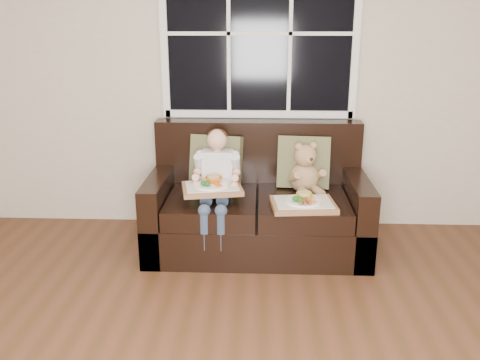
{
  "coord_description": "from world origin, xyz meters",
  "views": [
    {
      "loc": [
        0.21,
        -1.8,
        1.75
      ],
      "look_at": [
        0.05,
        1.85,
        0.6
      ],
      "focal_mm": 38.0,
      "sensor_mm": 36.0,
      "label": 1
    }
  ],
  "objects_px": {
    "child": "(217,175)",
    "tray_left": "(212,187)",
    "tray_right": "(303,203)",
    "teddy_bear": "(305,171)",
    "loveseat": "(257,209)"
  },
  "relations": [
    {
      "from": "loveseat",
      "to": "child",
      "type": "bearing_deg",
      "value": -159.81
    },
    {
      "from": "tray_left",
      "to": "tray_right",
      "type": "relative_size",
      "value": 1.0
    },
    {
      "from": "child",
      "to": "loveseat",
      "type": "bearing_deg",
      "value": 20.19
    },
    {
      "from": "loveseat",
      "to": "tray_right",
      "type": "height_order",
      "value": "loveseat"
    },
    {
      "from": "child",
      "to": "tray_left",
      "type": "xyz_separation_m",
      "value": [
        -0.02,
        -0.15,
        -0.05
      ]
    },
    {
      "from": "child",
      "to": "tray_left",
      "type": "height_order",
      "value": "child"
    },
    {
      "from": "tray_right",
      "to": "teddy_bear",
      "type": "bearing_deg",
      "value": 78.8
    },
    {
      "from": "loveseat",
      "to": "tray_right",
      "type": "distance_m",
      "value": 0.5
    },
    {
      "from": "child",
      "to": "tray_left",
      "type": "relative_size",
      "value": 1.61
    },
    {
      "from": "tray_left",
      "to": "tray_right",
      "type": "xyz_separation_m",
      "value": [
        0.67,
        -0.06,
        -0.09
      ]
    },
    {
      "from": "teddy_bear",
      "to": "tray_left",
      "type": "relative_size",
      "value": 0.86
    },
    {
      "from": "loveseat",
      "to": "tray_left",
      "type": "relative_size",
      "value": 3.49
    },
    {
      "from": "child",
      "to": "tray_right",
      "type": "distance_m",
      "value": 0.7
    },
    {
      "from": "loveseat",
      "to": "tray_left",
      "type": "distance_m",
      "value": 0.51
    },
    {
      "from": "tray_left",
      "to": "tray_right",
      "type": "bearing_deg",
      "value": -16.7
    }
  ]
}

